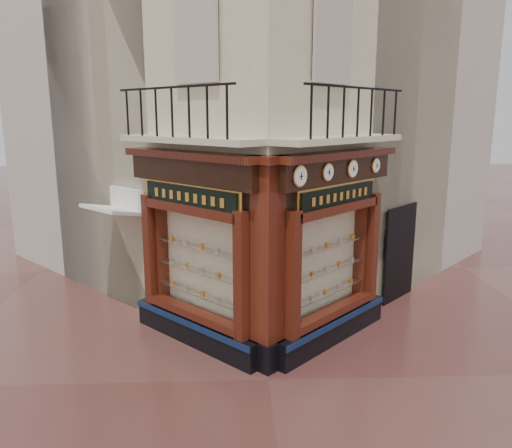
{
  "coord_description": "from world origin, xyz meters",
  "views": [
    {
      "loc": [
        -0.55,
        -8.14,
        4.65
      ],
      "look_at": [
        -0.15,
        2.0,
        2.44
      ],
      "focal_mm": 35.0,
      "sensor_mm": 36.0,
      "label": 1
    }
  ],
  "objects_px": {
    "clock_a": "(300,176)",
    "awning": "(118,313)",
    "signboard_left": "(190,197)",
    "signboard_right": "(338,196)",
    "corner_pilaster": "(267,268)",
    "clock_b": "(328,172)",
    "clock_c": "(352,169)",
    "clock_d": "(375,165)"
  },
  "relations": [
    {
      "from": "awning",
      "to": "clock_a",
      "type": "bearing_deg",
      "value": -169.87
    },
    {
      "from": "awning",
      "to": "signboard_right",
      "type": "relative_size",
      "value": 0.74
    },
    {
      "from": "clock_b",
      "to": "clock_d",
      "type": "relative_size",
      "value": 1.07
    },
    {
      "from": "clock_b",
      "to": "signboard_left",
      "type": "height_order",
      "value": "clock_b"
    },
    {
      "from": "clock_a",
      "to": "signboard_right",
      "type": "xyz_separation_m",
      "value": [
        0.91,
        1.07,
        -0.52
      ]
    },
    {
      "from": "clock_a",
      "to": "awning",
      "type": "xyz_separation_m",
      "value": [
        -3.98,
        2.77,
        -3.62
      ]
    },
    {
      "from": "signboard_right",
      "to": "clock_c",
      "type": "bearing_deg",
      "value": -20.66
    },
    {
      "from": "corner_pilaster",
      "to": "clock_a",
      "type": "bearing_deg",
      "value": -50.48
    },
    {
      "from": "clock_c",
      "to": "signboard_right",
      "type": "xyz_separation_m",
      "value": [
        -0.29,
        -0.13,
        -0.52
      ]
    },
    {
      "from": "clock_c",
      "to": "signboard_left",
      "type": "bearing_deg",
      "value": 137.3
    },
    {
      "from": "corner_pilaster",
      "to": "awning",
      "type": "distance_m",
      "value": 4.79
    },
    {
      "from": "corner_pilaster",
      "to": "clock_d",
      "type": "height_order",
      "value": "corner_pilaster"
    },
    {
      "from": "clock_a",
      "to": "signboard_left",
      "type": "distance_m",
      "value": 2.34
    },
    {
      "from": "clock_d",
      "to": "awning",
      "type": "xyz_separation_m",
      "value": [
        -5.81,
        0.93,
        -3.62
      ]
    },
    {
      "from": "signboard_right",
      "to": "signboard_left",
      "type": "bearing_deg",
      "value": 135.0
    },
    {
      "from": "clock_b",
      "to": "clock_c",
      "type": "distance_m",
      "value": 0.85
    },
    {
      "from": "clock_b",
      "to": "clock_c",
      "type": "height_order",
      "value": "clock_c"
    },
    {
      "from": "clock_b",
      "to": "signboard_right",
      "type": "bearing_deg",
      "value": 11.32
    },
    {
      "from": "clock_b",
      "to": "clock_c",
      "type": "xyz_separation_m",
      "value": [
        0.6,
        0.6,
        0.0
      ]
    },
    {
      "from": "clock_a",
      "to": "awning",
      "type": "height_order",
      "value": "clock_a"
    },
    {
      "from": "signboard_left",
      "to": "signboard_right",
      "type": "bearing_deg",
      "value": -135.0
    },
    {
      "from": "signboard_left",
      "to": "signboard_right",
      "type": "relative_size",
      "value": 1.08
    },
    {
      "from": "signboard_left",
      "to": "clock_a",
      "type": "bearing_deg",
      "value": -162.93
    },
    {
      "from": "clock_a",
      "to": "signboard_right",
      "type": "distance_m",
      "value": 1.5
    },
    {
      "from": "awning",
      "to": "clock_d",
      "type": "bearing_deg",
      "value": -144.13
    },
    {
      "from": "clock_c",
      "to": "corner_pilaster",
      "type": "bearing_deg",
      "value": 168.2
    },
    {
      "from": "clock_d",
      "to": "awning",
      "type": "height_order",
      "value": "clock_d"
    },
    {
      "from": "corner_pilaster",
      "to": "signboard_right",
      "type": "relative_size",
      "value": 2.08
    },
    {
      "from": "awning",
      "to": "signboard_left",
      "type": "bearing_deg",
      "value": -175.95
    },
    {
      "from": "awning",
      "to": "signboard_left",
      "type": "xyz_separation_m",
      "value": [
        1.96,
        -1.71,
        3.1
      ]
    },
    {
      "from": "clock_a",
      "to": "clock_c",
      "type": "xyz_separation_m",
      "value": [
        1.2,
        1.2,
        0.0
      ]
    },
    {
      "from": "signboard_left",
      "to": "corner_pilaster",
      "type": "bearing_deg",
      "value": -169.75
    },
    {
      "from": "signboard_left",
      "to": "signboard_right",
      "type": "distance_m",
      "value": 2.92
    },
    {
      "from": "signboard_left",
      "to": "signboard_right",
      "type": "xyz_separation_m",
      "value": [
        2.92,
        -0.0,
        0.0
      ]
    },
    {
      "from": "signboard_right",
      "to": "awning",
      "type": "bearing_deg",
      "value": 115.76
    },
    {
      "from": "awning",
      "to": "clock_c",
      "type": "bearing_deg",
      "value": -151.95
    },
    {
      "from": "clock_d",
      "to": "signboard_left",
      "type": "distance_m",
      "value": 3.96
    },
    {
      "from": "corner_pilaster",
      "to": "signboard_right",
      "type": "xyz_separation_m",
      "value": [
        1.46,
        1.01,
        1.15
      ]
    },
    {
      "from": "clock_c",
      "to": "awning",
      "type": "bearing_deg",
      "value": 118.05
    },
    {
      "from": "corner_pilaster",
      "to": "clock_c",
      "type": "height_order",
      "value": "corner_pilaster"
    },
    {
      "from": "clock_c",
      "to": "signboard_right",
      "type": "height_order",
      "value": "clock_c"
    },
    {
      "from": "clock_b",
      "to": "awning",
      "type": "height_order",
      "value": "clock_b"
    }
  ]
}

